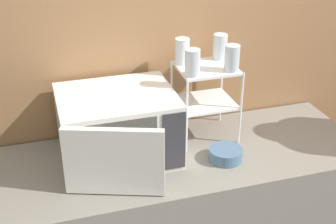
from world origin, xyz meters
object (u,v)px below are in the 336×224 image
object	(u,v)px
glass_front_left	(192,63)
glass_front_right	(232,58)
glass_back_left	(182,51)
dish_rack	(206,87)
bowl	(226,154)
glass_back_right	(220,47)
microwave	(118,127)

from	to	relation	value
glass_front_left	glass_front_right	bearing A→B (deg)	0.05
glass_back_left	glass_front_right	bearing A→B (deg)	-39.48
glass_front_right	glass_back_left	distance (m)	0.23
dish_rack	bowl	distance (m)	0.33
dish_rack	glass_back_right	bearing A→B (deg)	39.41
microwave	glass_front_left	xyz separation A→B (m)	(0.34, -0.00, 0.26)
glass_back_left	bowl	world-z (taller)	glass_back_left
glass_back_right	glass_front_right	distance (m)	0.15
glass_back_left	bowl	bearing A→B (deg)	-70.71
dish_rack	glass_back_left	world-z (taller)	glass_back_left
dish_rack	glass_front_right	xyz separation A→B (m)	(0.09, -0.08, 0.16)
glass_front_left	glass_back_left	bearing A→B (deg)	88.79
bowl	glass_back_right	bearing A→B (deg)	75.42
microwave	glass_back_right	size ratio (longest dim) A/B	4.72
glass_back_right	glass_back_left	bearing A→B (deg)	-178.22
glass_back_right	glass_front_right	xyz separation A→B (m)	(-0.01, -0.15, 0.00)
glass_front_left	glass_back_left	xyz separation A→B (m)	(0.00, 0.15, 0.00)
glass_front_left	glass_back_left	distance (m)	0.15
glass_front_left	bowl	distance (m)	0.43
microwave	glass_front_right	bearing A→B (deg)	-0.49
glass_front_right	glass_back_left	bearing A→B (deg)	140.52
microwave	glass_back_right	bearing A→B (deg)	15.84
microwave	dish_rack	xyz separation A→B (m)	(0.43, 0.07, 0.11)
dish_rack	glass_front_left	distance (m)	0.20
glass_back_left	glass_front_left	bearing A→B (deg)	-91.21
dish_rack	bowl	bearing A→B (deg)	-86.54
glass_front_left	glass_back_left	world-z (taller)	same
microwave	glass_front_right	distance (m)	0.58
glass_front_right	glass_back_right	bearing A→B (deg)	87.22
microwave	glass_back_left	xyz separation A→B (m)	(0.34, 0.14, 0.26)
glass_front_right	glass_front_left	bearing A→B (deg)	-179.95
glass_front_right	microwave	bearing A→B (deg)	179.51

